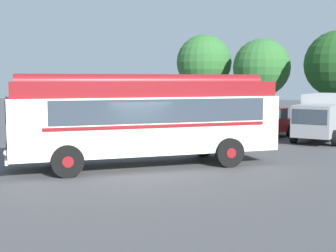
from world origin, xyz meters
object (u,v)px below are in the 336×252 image
at_px(car_near_left, 221,121).
at_px(box_van, 326,115).
at_px(vintage_bus, 145,116).
at_px(car_mid_left, 266,123).

bearing_deg(car_near_left, box_van, 9.51).
xyz_separation_m(vintage_bus, car_mid_left, (0.44, 10.77, -1.05)).
bearing_deg(car_mid_left, car_near_left, -175.79).
xyz_separation_m(car_mid_left, box_van, (3.08, 0.78, 0.52)).
relative_size(car_mid_left, box_van, 0.74).
bearing_deg(car_near_left, vintage_bus, -77.36).
xyz_separation_m(car_near_left, box_van, (5.89, 0.99, 0.52)).
bearing_deg(car_near_left, car_mid_left, 4.21).
relative_size(car_near_left, box_van, 0.76).
relative_size(vintage_bus, car_mid_left, 2.21).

